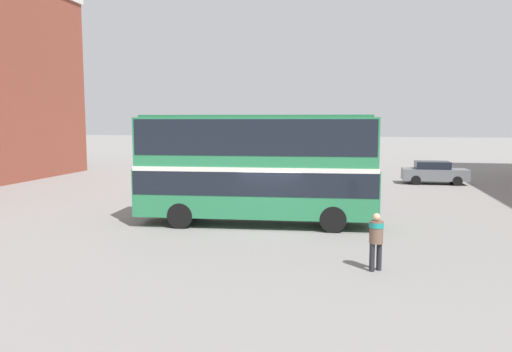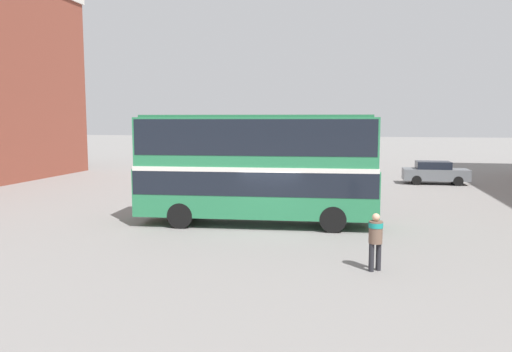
% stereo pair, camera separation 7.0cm
% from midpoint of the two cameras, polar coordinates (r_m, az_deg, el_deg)
% --- Properties ---
extents(ground_plane, '(240.00, 240.00, 0.00)m').
position_cam_midpoint_polar(ground_plane, '(21.24, 1.95, -6.02)').
color(ground_plane, gray).
extents(double_decker_bus, '(10.49, 3.28, 4.79)m').
position_cam_midpoint_polar(double_decker_bus, '(21.58, 0.09, 1.55)').
color(double_decker_bus, '#287A4C').
rests_on(double_decker_bus, ground_plane).
extents(pedestrian_foreground, '(0.61, 0.61, 1.78)m').
position_cam_midpoint_polar(pedestrian_foreground, '(15.62, 13.63, -6.66)').
color(pedestrian_foreground, '#232328').
rests_on(pedestrian_foreground, ground_plane).
extents(parked_car_kerb_near, '(4.54, 1.94, 1.63)m').
position_cam_midpoint_polar(parked_car_kerb_near, '(38.01, 19.82, 0.38)').
color(parked_car_kerb_near, slate).
rests_on(parked_car_kerb_near, ground_plane).
extents(parked_car_kerb_far, '(4.08, 1.78, 1.72)m').
position_cam_midpoint_polar(parked_car_kerb_far, '(34.35, 6.96, 0.16)').
color(parked_car_kerb_far, silver).
rests_on(parked_car_kerb_far, ground_plane).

